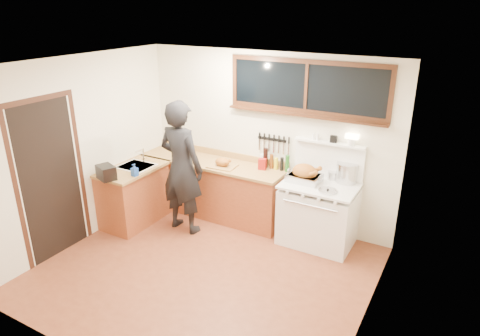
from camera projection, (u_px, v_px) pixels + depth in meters
The scene contains 20 objects.
ground_plane at pixel (204, 272), 5.50m from camera, with size 4.00×3.50×0.02m, color brown.
room_shell at pixel (200, 150), 4.89m from camera, with size 4.10×3.60×2.65m.
counter_back at pixel (212, 187), 6.87m from camera, with size 2.44×0.64×1.00m.
counter_left at pixel (134, 195), 6.61m from camera, with size 0.64×1.09×0.90m.
sink_unit at pixel (136, 170), 6.52m from camera, with size 0.50×0.45×0.37m.
vintage_stove at pixel (318, 213), 6.01m from camera, with size 1.02×0.74×1.58m.
back_window at pixel (306, 93), 5.87m from camera, with size 2.32×0.13×0.77m.
left_doorway at pixel (51, 179), 5.56m from camera, with size 0.02×1.04×2.17m.
knife_strip at pixel (273, 140), 6.37m from camera, with size 0.52×0.03×0.28m.
man at pixel (181, 168), 6.19m from camera, with size 0.76×0.52×1.99m.
soap_bottle at pixel (134, 170), 6.11m from camera, with size 0.09×0.09×0.18m.
toaster at pixel (106, 172), 6.00m from camera, with size 0.34×0.28×0.20m.
cutting_board at pixel (222, 164), 6.46m from camera, with size 0.43×0.33×0.14m.
roast_turkey at pixel (305, 174), 5.93m from camera, with size 0.49×0.35×0.25m.
stockpot at pixel (347, 172), 5.89m from camera, with size 0.34×0.34×0.28m.
saucepan at pixel (333, 175), 6.01m from camera, with size 0.18×0.28×0.12m.
pot_lid at pixel (328, 191), 5.63m from camera, with size 0.28×0.28×0.04m.
coffee_tin at pixel (262, 164), 6.36m from camera, with size 0.12×0.11×0.17m.
pitcher at pixel (263, 160), 6.49m from camera, with size 0.12×0.12×0.18m.
bottle_cluster at pixel (274, 161), 6.36m from camera, with size 0.42×0.07×0.30m.
Camera 1 is at (2.67, -3.82, 3.23)m, focal length 32.00 mm.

